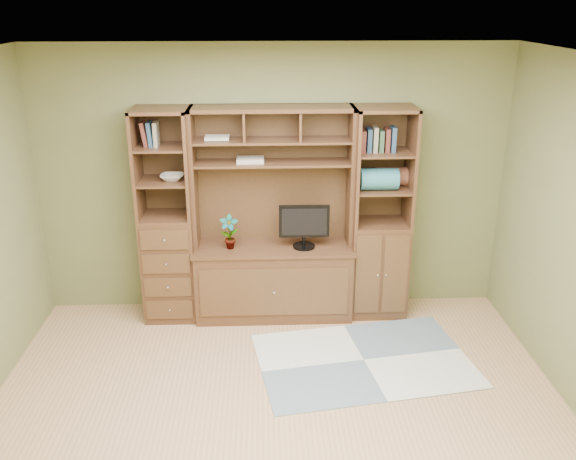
{
  "coord_description": "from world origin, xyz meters",
  "views": [
    {
      "loc": [
        -0.09,
        -3.67,
        2.96
      ],
      "look_at": [
        0.11,
        1.2,
        1.1
      ],
      "focal_mm": 38.0,
      "sensor_mm": 36.0,
      "label": 1
    }
  ],
  "objects_px": {
    "left_tower": "(167,217)",
    "right_tower": "(380,214)",
    "monitor": "(304,219)",
    "center_hutch": "(273,217)"
  },
  "relations": [
    {
      "from": "center_hutch",
      "to": "monitor",
      "type": "bearing_deg",
      "value": -6.83
    },
    {
      "from": "center_hutch",
      "to": "monitor",
      "type": "xyz_separation_m",
      "value": [
        0.29,
        -0.03,
        -0.0
      ]
    },
    {
      "from": "center_hutch",
      "to": "right_tower",
      "type": "relative_size",
      "value": 1.0
    },
    {
      "from": "center_hutch",
      "to": "right_tower",
      "type": "bearing_deg",
      "value": 2.23
    },
    {
      "from": "center_hutch",
      "to": "left_tower",
      "type": "height_order",
      "value": "same"
    },
    {
      "from": "right_tower",
      "to": "monitor",
      "type": "distance_m",
      "value": 0.74
    },
    {
      "from": "left_tower",
      "to": "monitor",
      "type": "distance_m",
      "value": 1.29
    },
    {
      "from": "left_tower",
      "to": "monitor",
      "type": "xyz_separation_m",
      "value": [
        1.29,
        -0.07,
        -0.0
      ]
    },
    {
      "from": "left_tower",
      "to": "right_tower",
      "type": "xyz_separation_m",
      "value": [
        2.02,
        0.0,
        0.0
      ]
    },
    {
      "from": "left_tower",
      "to": "center_hutch",
      "type": "bearing_deg",
      "value": -2.29
    }
  ]
}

